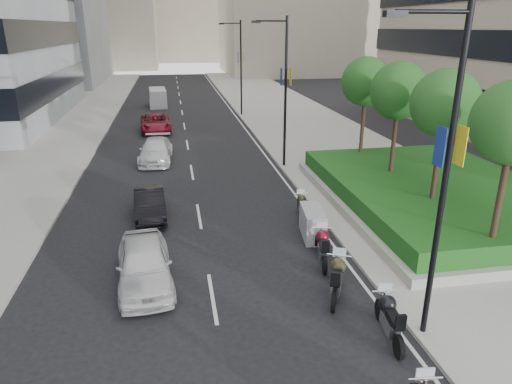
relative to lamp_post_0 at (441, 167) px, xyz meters
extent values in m
plane|color=black|center=(-4.14, -1.00, -5.07)|extent=(160.00, 160.00, 0.00)
cube|color=#9E9B93|center=(4.86, 29.00, -4.99)|extent=(10.00, 100.00, 0.15)
cube|color=#9E9B93|center=(-16.14, 29.00, -4.99)|extent=(8.00, 100.00, 0.15)
cube|color=silver|center=(-0.44, 29.00, -5.06)|extent=(0.12, 100.00, 0.01)
cube|color=silver|center=(-5.64, 29.00, -5.06)|extent=(0.12, 100.00, 0.01)
cube|color=#9F9E94|center=(5.86, 9.00, -4.72)|extent=(10.00, 14.00, 0.40)
cube|color=#1B4914|center=(5.86, 9.00, -4.12)|extent=(9.40, 13.40, 0.80)
cylinder|color=#332319|center=(4.36, 3.00, -2.52)|extent=(0.22, 0.22, 4.00)
cylinder|color=#332319|center=(4.36, 7.00, -2.52)|extent=(0.22, 0.22, 4.00)
sphere|color=#15451C|center=(4.36, 7.00, 0.38)|extent=(2.80, 2.80, 2.80)
cylinder|color=#332319|center=(4.36, 11.00, -2.52)|extent=(0.22, 0.22, 4.00)
sphere|color=#15451C|center=(4.36, 11.00, 0.38)|extent=(2.80, 2.80, 2.80)
cylinder|color=#332319|center=(4.36, 15.00, -2.52)|extent=(0.22, 0.22, 4.00)
sphere|color=#15451C|center=(4.36, 15.00, 0.38)|extent=(2.80, 2.80, 2.80)
cylinder|color=black|center=(0.16, 0.00, -0.57)|extent=(0.16, 0.16, 9.00)
cylinder|color=black|center=(-0.74, 0.00, 3.63)|extent=(1.80, 0.10, 0.10)
cube|color=black|center=(-1.64, 0.00, 3.58)|extent=(0.50, 0.22, 0.14)
cube|color=yellow|center=(0.44, 0.00, 0.53)|extent=(0.02, 0.45, 1.00)
cube|color=navy|center=(-0.12, 0.00, 0.53)|extent=(0.02, 0.45, 1.00)
cylinder|color=black|center=(0.16, 17.00, -0.57)|extent=(0.16, 0.16, 9.00)
cylinder|color=black|center=(-0.74, 17.00, 3.63)|extent=(1.80, 0.10, 0.10)
cube|color=black|center=(-1.64, 17.00, 3.58)|extent=(0.50, 0.22, 0.14)
cube|color=yellow|center=(0.44, 17.00, 0.53)|extent=(0.02, 0.45, 1.00)
cube|color=navy|center=(-0.12, 17.00, 0.53)|extent=(0.02, 0.45, 1.00)
cylinder|color=black|center=(0.16, 35.00, -0.57)|extent=(0.16, 0.16, 9.00)
cylinder|color=black|center=(-0.74, 35.00, 3.63)|extent=(1.80, 0.10, 0.10)
cube|color=black|center=(-1.64, 35.00, 3.58)|extent=(0.50, 0.22, 0.14)
cube|color=yellow|center=(0.44, 35.00, 0.53)|extent=(0.02, 0.45, 1.00)
cube|color=navy|center=(-0.12, 35.00, 0.53)|extent=(0.02, 0.45, 1.00)
cylinder|color=silver|center=(-1.45, -2.75, -3.93)|extent=(0.78, 0.13, 0.05)
cylinder|color=black|center=(-0.99, -0.76, -4.74)|extent=(0.22, 0.67, 0.66)
cylinder|color=black|center=(-0.75, 0.93, -4.74)|extent=(0.22, 0.67, 0.66)
cube|color=silver|center=(-0.88, 0.03, -4.55)|extent=(0.44, 0.94, 0.45)
sphere|color=black|center=(-0.83, 0.38, -4.15)|extent=(0.51, 0.51, 0.51)
cube|color=black|center=(-0.92, -0.29, -4.21)|extent=(0.40, 0.83, 0.17)
cylinder|color=silver|center=(-0.79, 0.66, -3.92)|extent=(0.79, 0.16, 0.05)
cylinder|color=black|center=(-1.99, 1.58, -4.72)|extent=(0.41, 0.68, 0.68)
cylinder|color=black|center=(-1.25, 3.19, -4.72)|extent=(0.41, 0.68, 0.68)
cube|color=silver|center=(-1.64, 2.33, -4.54)|extent=(0.69, 0.99, 0.46)
sphere|color=#36341E|center=(-1.49, 2.66, -4.12)|extent=(0.53, 0.53, 0.53)
cube|color=black|center=(-1.78, 2.03, -4.18)|extent=(0.63, 0.88, 0.18)
cylinder|color=silver|center=(-1.37, 2.94, -3.87)|extent=(0.76, 0.39, 0.06)
cylinder|color=black|center=(-1.52, 3.85, -4.74)|extent=(0.27, 0.67, 0.66)
cylinder|color=black|center=(-1.15, 5.51, -4.74)|extent=(0.27, 0.67, 0.66)
cube|color=silver|center=(-1.35, 4.63, -4.56)|extent=(0.51, 0.95, 0.45)
sphere|color=maroon|center=(-1.27, 4.97, -4.15)|extent=(0.51, 0.51, 0.51)
cube|color=black|center=(-1.42, 4.32, -4.22)|extent=(0.46, 0.84, 0.17)
cylinder|color=silver|center=(-1.21, 5.25, -3.92)|extent=(0.78, 0.22, 0.05)
cylinder|color=black|center=(-1.17, 6.09, -4.76)|extent=(0.19, 0.62, 0.61)
cylinder|color=black|center=(-0.97, 7.64, -4.76)|extent=(0.19, 0.62, 0.61)
cube|color=gray|center=(-1.07, 6.87, -4.43)|extent=(1.08, 2.14, 1.22)
cylinder|color=black|center=(-0.99, 8.19, -4.78)|extent=(0.16, 0.59, 0.58)
cylinder|color=black|center=(-0.86, 9.68, -4.78)|extent=(0.16, 0.59, 0.58)
cube|color=silver|center=(-0.93, 8.89, -4.62)|extent=(0.35, 0.81, 0.39)
sphere|color=#292716|center=(-0.90, 9.20, -4.26)|extent=(0.45, 0.45, 0.45)
cube|color=black|center=(-0.95, 8.61, -4.32)|extent=(0.32, 0.72, 0.15)
cylinder|color=silver|center=(-0.88, 9.45, -4.06)|extent=(0.69, 0.11, 0.05)
imported|color=silver|center=(-7.83, 4.31, -4.30)|extent=(2.18, 4.63, 1.53)
imported|color=black|center=(-7.88, 10.34, -4.42)|extent=(1.62, 4.00, 1.29)
imported|color=silver|center=(-7.83, 19.86, -4.35)|extent=(2.28, 5.04, 1.43)
imported|color=maroon|center=(-8.08, 29.18, -4.33)|extent=(2.74, 5.42, 1.47)
cube|color=silver|center=(-8.13, 42.54, -4.11)|extent=(2.01, 4.63, 1.90)
cube|color=silver|center=(-8.13, 40.82, -4.57)|extent=(1.79, 1.19, 1.00)
cylinder|color=black|center=(-8.86, 40.91, -4.75)|extent=(0.23, 0.63, 0.63)
cylinder|color=black|center=(-7.41, 40.91, -4.75)|extent=(0.23, 0.63, 0.63)
cylinder|color=black|center=(-8.86, 43.99, -4.75)|extent=(0.23, 0.63, 0.63)
cylinder|color=black|center=(-7.41, 43.99, -4.75)|extent=(0.23, 0.63, 0.63)
camera|label=1|loc=(-6.54, -9.95, 3.32)|focal=32.00mm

